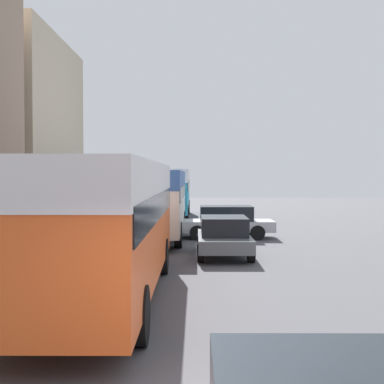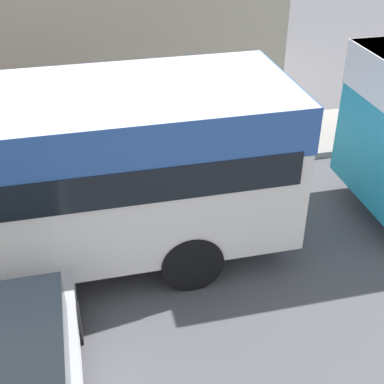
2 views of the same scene
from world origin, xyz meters
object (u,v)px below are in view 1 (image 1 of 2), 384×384
at_px(bus_following, 153,195).
at_px(car_distant, 226,221).
at_px(pedestrian_walking_away, 91,212).
at_px(bus_lead, 103,211).
at_px(car_crossing, 224,236).
at_px(bus_third_in_line, 170,186).

bearing_deg(bus_following, car_distant, 4.52).
bearing_deg(pedestrian_walking_away, car_distant, -11.13).
xyz_separation_m(bus_lead, bus_following, (0.22, 11.50, -0.06)).
bearing_deg(bus_lead, car_crossing, 64.53).
height_order(bus_lead, car_crossing, bus_lead).
height_order(car_crossing, pedestrian_walking_away, pedestrian_walking_away).
bearing_deg(pedestrian_walking_away, car_crossing, -48.44).
distance_m(bus_third_in_line, car_distant, 11.61).
distance_m(bus_following, bus_third_in_line, 11.39).
relative_size(bus_lead, bus_third_in_line, 1.03).
xyz_separation_m(bus_following, car_crossing, (2.82, -5.13, -1.21)).
bearing_deg(car_distant, bus_following, 94.52).
relative_size(bus_following, bus_third_in_line, 0.97).
distance_m(bus_lead, bus_third_in_line, 22.89).
distance_m(car_distant, pedestrian_walking_away, 6.38).
distance_m(bus_third_in_line, pedestrian_walking_away, 10.46).
bearing_deg(bus_third_in_line, car_distant, -74.75).
height_order(bus_following, car_crossing, bus_following).
bearing_deg(bus_lead, bus_third_in_line, 89.02).
xyz_separation_m(bus_third_in_line, pedestrian_walking_away, (-3.22, -9.90, -0.99)).
relative_size(bus_following, pedestrian_walking_away, 5.51).
distance_m(bus_lead, bus_following, 11.50).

